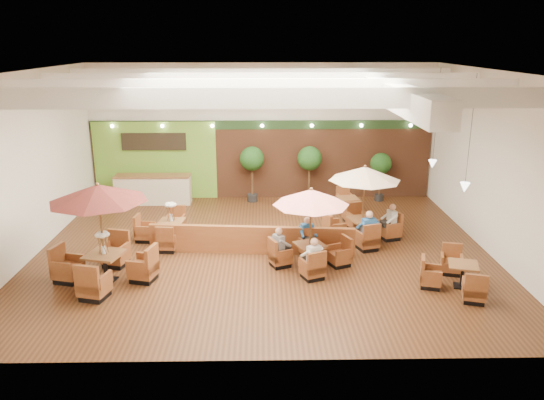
{
  "coord_description": "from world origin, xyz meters",
  "views": [
    {
      "loc": [
        0.0,
        -15.52,
        6.34
      ],
      "look_at": [
        0.3,
        0.5,
        1.5
      ],
      "focal_mm": 35.0,
      "sensor_mm": 36.0,
      "label": 1
    }
  ],
  "objects_px": {
    "table_1": "(311,213)",
    "topiary_2": "(381,165)",
    "diner_2": "(280,243)",
    "table_3": "(165,228)",
    "booth_divider": "(251,240)",
    "table_5": "(348,206)",
    "table_2": "(364,189)",
    "table_4": "(453,276)",
    "diner_0": "(313,254)",
    "diner_4": "(390,218)",
    "topiary_0": "(252,161)",
    "topiary_1": "(309,161)",
    "table_0": "(100,216)",
    "diner_3": "(368,227)",
    "diner_1": "(308,232)",
    "service_counter": "(153,189)"
  },
  "relations": [
    {
      "from": "topiary_0",
      "to": "table_5",
      "type": "bearing_deg",
      "value": -26.03
    },
    {
      "from": "table_2",
      "to": "diner_2",
      "type": "relative_size",
      "value": 3.55
    },
    {
      "from": "topiary_0",
      "to": "topiary_1",
      "type": "height_order",
      "value": "topiary_1"
    },
    {
      "from": "table_0",
      "to": "table_4",
      "type": "xyz_separation_m",
      "value": [
        9.38,
        -0.54,
        -1.57
      ]
    },
    {
      "from": "booth_divider",
      "to": "diner_4",
      "type": "xyz_separation_m",
      "value": [
        4.57,
        1.13,
        0.3
      ]
    },
    {
      "from": "table_0",
      "to": "table_5",
      "type": "distance_m",
      "value": 9.54
    },
    {
      "from": "topiary_0",
      "to": "diner_0",
      "type": "relative_size",
      "value": 3.04
    },
    {
      "from": "diner_1",
      "to": "table_4",
      "type": "bearing_deg",
      "value": 134.36
    },
    {
      "from": "table_2",
      "to": "diner_2",
      "type": "height_order",
      "value": "table_2"
    },
    {
      "from": "table_0",
      "to": "diner_0",
      "type": "relative_size",
      "value": 3.82
    },
    {
      "from": "table_3",
      "to": "table_4",
      "type": "height_order",
      "value": "table_3"
    },
    {
      "from": "table_3",
      "to": "diner_3",
      "type": "xyz_separation_m",
      "value": [
        6.5,
        -0.88,
        0.33
      ]
    },
    {
      "from": "table_4",
      "to": "topiary_1",
      "type": "relative_size",
      "value": 1.04
    },
    {
      "from": "service_counter",
      "to": "topiary_2",
      "type": "relative_size",
      "value": 1.5
    },
    {
      "from": "table_0",
      "to": "table_3",
      "type": "relative_size",
      "value": 1.2
    },
    {
      "from": "table_3",
      "to": "diner_3",
      "type": "distance_m",
      "value": 6.56
    },
    {
      "from": "booth_divider",
      "to": "diner_0",
      "type": "relative_size",
      "value": 8.47
    },
    {
      "from": "diner_0",
      "to": "table_0",
      "type": "bearing_deg",
      "value": 150.23
    },
    {
      "from": "service_counter",
      "to": "diner_1",
      "type": "relative_size",
      "value": 4.05
    },
    {
      "from": "table_0",
      "to": "diner_0",
      "type": "height_order",
      "value": "table_0"
    },
    {
      "from": "table_5",
      "to": "diner_2",
      "type": "relative_size",
      "value": 3.13
    },
    {
      "from": "table_0",
      "to": "diner_3",
      "type": "distance_m",
      "value": 7.96
    },
    {
      "from": "booth_divider",
      "to": "topiary_0",
      "type": "relative_size",
      "value": 2.79
    },
    {
      "from": "topiary_2",
      "to": "diner_4",
      "type": "distance_m",
      "value": 4.49
    },
    {
      "from": "topiary_1",
      "to": "diner_0",
      "type": "bearing_deg",
      "value": -94.09
    },
    {
      "from": "table_1",
      "to": "diner_3",
      "type": "distance_m",
      "value": 2.43
    },
    {
      "from": "diner_3",
      "to": "diner_4",
      "type": "bearing_deg",
      "value": 30.63
    },
    {
      "from": "table_1",
      "to": "diner_2",
      "type": "relative_size",
      "value": 3.38
    },
    {
      "from": "table_4",
      "to": "diner_2",
      "type": "relative_size",
      "value": 3.22
    },
    {
      "from": "table_1",
      "to": "diner_1",
      "type": "distance_m",
      "value": 1.25
    },
    {
      "from": "table_0",
      "to": "table_1",
      "type": "xyz_separation_m",
      "value": [
        5.67,
        0.91,
        -0.24
      ]
    },
    {
      "from": "booth_divider",
      "to": "table_5",
      "type": "bearing_deg",
      "value": 51.09
    },
    {
      "from": "table_2",
      "to": "diner_1",
      "type": "height_order",
      "value": "table_2"
    },
    {
      "from": "table_0",
      "to": "table_4",
      "type": "bearing_deg",
      "value": 11.27
    },
    {
      "from": "table_0",
      "to": "booth_divider",
      "type": "bearing_deg",
      "value": 40.42
    },
    {
      "from": "table_2",
      "to": "table_4",
      "type": "xyz_separation_m",
      "value": [
        1.78,
        -3.59,
        -1.42
      ]
    },
    {
      "from": "booth_divider",
      "to": "diner_4",
      "type": "distance_m",
      "value": 4.71
    },
    {
      "from": "table_4",
      "to": "topiary_1",
      "type": "distance_m",
      "value": 8.7
    },
    {
      "from": "diner_2",
      "to": "table_3",
      "type": "bearing_deg",
      "value": -150.65
    },
    {
      "from": "table_2",
      "to": "diner_0",
      "type": "distance_m",
      "value": 3.7
    },
    {
      "from": "diner_3",
      "to": "table_3",
      "type": "bearing_deg",
      "value": 157.87
    },
    {
      "from": "diner_2",
      "to": "diner_4",
      "type": "distance_m",
      "value": 4.28
    },
    {
      "from": "table_1",
      "to": "diner_0",
      "type": "relative_size",
      "value": 3.31
    },
    {
      "from": "diner_4",
      "to": "topiary_1",
      "type": "bearing_deg",
      "value": 14.25
    },
    {
      "from": "service_counter",
      "to": "table_3",
      "type": "bearing_deg",
      "value": -74.26
    },
    {
      "from": "diner_0",
      "to": "booth_divider",
      "type": "bearing_deg",
      "value": 102.48
    },
    {
      "from": "service_counter",
      "to": "table_1",
      "type": "relative_size",
      "value": 1.21
    },
    {
      "from": "table_2",
      "to": "service_counter",
      "type": "bearing_deg",
      "value": 133.23
    },
    {
      "from": "table_0",
      "to": "diner_0",
      "type": "xyz_separation_m",
      "value": [
        5.67,
        0.05,
        -1.14
      ]
    },
    {
      "from": "table_1",
      "to": "topiary_2",
      "type": "relative_size",
      "value": 1.24
    }
  ]
}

